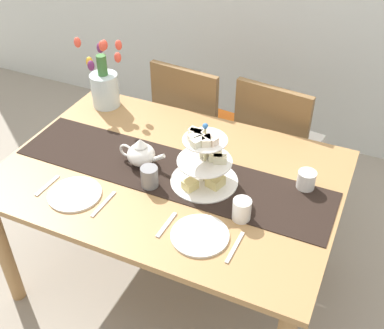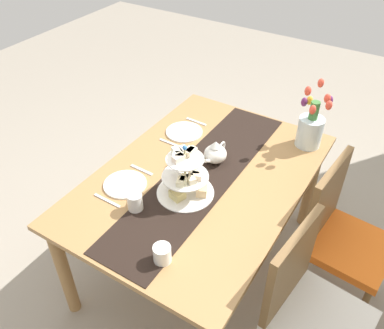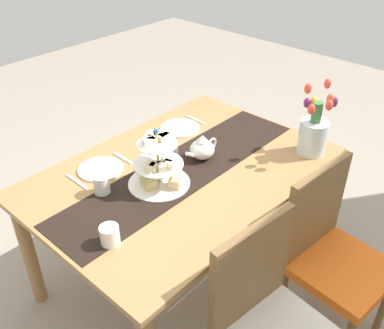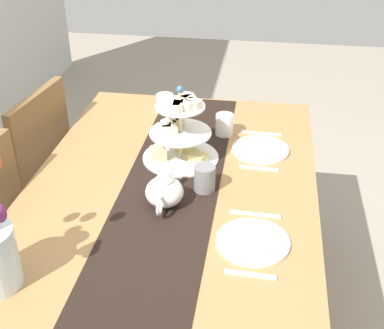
# 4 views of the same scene
# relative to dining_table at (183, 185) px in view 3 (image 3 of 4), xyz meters

# --- Properties ---
(ground_plane) EXTENTS (8.00, 8.00, 0.00)m
(ground_plane) POSITION_rel_dining_table_xyz_m (0.00, 0.00, -0.63)
(ground_plane) COLOR gray
(dining_table) EXTENTS (1.52, 1.04, 0.73)m
(dining_table) POSITION_rel_dining_table_xyz_m (0.00, 0.00, 0.00)
(dining_table) COLOR #A37747
(dining_table) RESTS_ON ground_plane
(chair_left) EXTENTS (0.46, 0.46, 0.91)m
(chair_left) POSITION_rel_dining_table_xyz_m (-0.22, 0.75, -0.13)
(chair_left) COLOR brown
(chair_left) RESTS_ON ground_plane
(chair_right) EXTENTS (0.47, 0.47, 0.91)m
(chair_right) POSITION_rel_dining_table_xyz_m (0.30, 0.75, -0.13)
(chair_right) COLOR brown
(chair_right) RESTS_ON ground_plane
(table_runner) EXTENTS (1.48, 0.35, 0.00)m
(table_runner) POSITION_rel_dining_table_xyz_m (0.00, 0.00, 0.10)
(table_runner) COLOR black
(table_runner) RESTS_ON dining_table
(tiered_cake_stand) EXTENTS (0.30, 0.30, 0.30)m
(tiered_cake_stand) POSITION_rel_dining_table_xyz_m (0.17, 0.00, 0.21)
(tiered_cake_stand) COLOR beige
(tiered_cake_stand) RESTS_ON table_runner
(teapot) EXTENTS (0.24, 0.13, 0.14)m
(teapot) POSITION_rel_dining_table_xyz_m (-0.15, 0.00, 0.16)
(teapot) COLOR white
(teapot) RESTS_ON table_runner
(tulip_vase) EXTENTS (0.25, 0.19, 0.40)m
(tulip_vase) POSITION_rel_dining_table_xyz_m (-0.59, 0.39, 0.22)
(tulip_vase) COLOR silver
(tulip_vase) RESTS_ON dining_table
(cream_jug) EXTENTS (0.08, 0.08, 0.08)m
(cream_jug) POSITION_rel_dining_table_xyz_m (0.58, 0.15, 0.14)
(cream_jug) COLOR white
(cream_jug) RESTS_ON dining_table
(dinner_plate_left) EXTENTS (0.23, 0.23, 0.01)m
(dinner_plate_left) POSITION_rel_dining_table_xyz_m (-0.31, -0.31, 0.10)
(dinner_plate_left) COLOR white
(dinner_plate_left) RESTS_ON dining_table
(fork_left) EXTENTS (0.02, 0.15, 0.01)m
(fork_left) POSITION_rel_dining_table_xyz_m (-0.45, -0.31, 0.10)
(fork_left) COLOR silver
(fork_left) RESTS_ON dining_table
(knife_left) EXTENTS (0.02, 0.17, 0.01)m
(knife_left) POSITION_rel_dining_table_xyz_m (-0.16, -0.31, 0.10)
(knife_left) COLOR silver
(knife_left) RESTS_ON dining_table
(dinner_plate_right) EXTENTS (0.23, 0.23, 0.01)m
(dinner_plate_right) POSITION_rel_dining_table_xyz_m (0.28, -0.31, 0.10)
(dinner_plate_right) COLOR white
(dinner_plate_right) RESTS_ON dining_table
(fork_right) EXTENTS (0.02, 0.15, 0.01)m
(fork_right) POSITION_rel_dining_table_xyz_m (0.14, -0.31, 0.10)
(fork_right) COLOR silver
(fork_right) RESTS_ON dining_table
(knife_right) EXTENTS (0.02, 0.17, 0.01)m
(knife_right) POSITION_rel_dining_table_xyz_m (0.43, -0.31, 0.10)
(knife_right) COLOR silver
(knife_right) RESTS_ON dining_table
(mug_grey) EXTENTS (0.08, 0.08, 0.09)m
(mug_grey) POSITION_rel_dining_table_xyz_m (-0.04, -0.12, 0.15)
(mug_grey) COLOR slate
(mug_grey) RESTS_ON table_runner
(mug_white_text) EXTENTS (0.08, 0.08, 0.09)m
(mug_white_text) POSITION_rel_dining_table_xyz_m (0.39, -0.15, 0.14)
(mug_white_text) COLOR white
(mug_white_text) RESTS_ON dining_table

